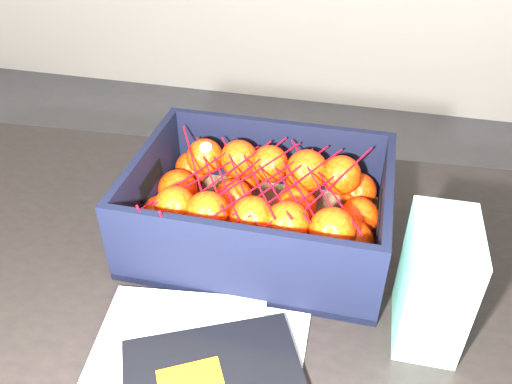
# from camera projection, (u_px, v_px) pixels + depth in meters

# --- Properties ---
(ground) EXTENTS (3.50, 3.50, 0.00)m
(ground) POSITION_uv_depth(u_px,v_px,m) (166.00, 370.00, 1.51)
(ground) COLOR #3B3B3E
(ground) RESTS_ON ground
(table) EXTENTS (1.24, 0.87, 0.75)m
(table) POSITION_uv_depth(u_px,v_px,m) (216.00, 339.00, 0.80)
(table) COLOR black
(table) RESTS_ON ground
(produce_crate) EXTENTS (0.38, 0.29, 0.13)m
(produce_crate) POSITION_uv_depth(u_px,v_px,m) (260.00, 215.00, 0.82)
(produce_crate) COLOR olive
(produce_crate) RESTS_ON table
(clementine_heap) EXTENTS (0.36, 0.26, 0.12)m
(clementine_heap) POSITION_uv_depth(u_px,v_px,m) (261.00, 207.00, 0.80)
(clementine_heap) COLOR #FB2B05
(clementine_heap) RESTS_ON produce_crate
(mesh_net) EXTENTS (0.31, 0.25, 0.09)m
(mesh_net) POSITION_uv_depth(u_px,v_px,m) (256.00, 181.00, 0.78)
(mesh_net) COLOR red
(mesh_net) RESTS_ON clementine_heap
(retail_carton) EXTENTS (0.08, 0.12, 0.17)m
(retail_carton) POSITION_uv_depth(u_px,v_px,m) (434.00, 283.00, 0.65)
(retail_carton) COLOR white
(retail_carton) RESTS_ON table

